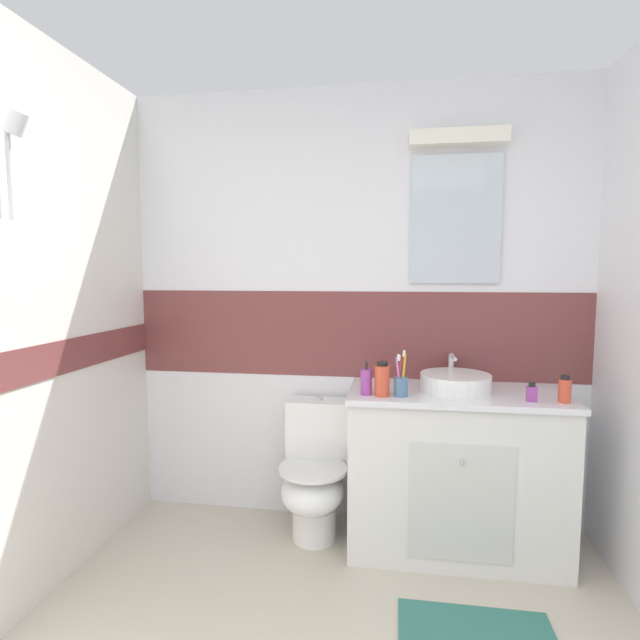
# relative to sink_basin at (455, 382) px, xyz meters

# --- Properties ---
(wall_back_tiled) EXTENTS (3.20, 0.20, 2.50)m
(wall_back_tiled) POSITION_rel_sink_basin_xyz_m (-0.54, 0.31, 0.36)
(wall_back_tiled) COLOR white
(wall_back_tiled) RESTS_ON ground_plane
(vanity_cabinet) EXTENTS (1.10, 0.54, 0.85)m
(vanity_cabinet) POSITION_rel_sink_basin_xyz_m (0.01, 0.00, -0.47)
(vanity_cabinet) COLOR silver
(vanity_cabinet) RESTS_ON ground_plane
(sink_basin) EXTENTS (0.36, 0.40, 0.17)m
(sink_basin) POSITION_rel_sink_basin_xyz_m (0.00, 0.00, 0.00)
(sink_basin) COLOR white
(sink_basin) RESTS_ON vanity_cabinet
(toilet) EXTENTS (0.37, 0.50, 0.75)m
(toilet) POSITION_rel_sink_basin_xyz_m (-0.73, 0.01, -0.55)
(toilet) COLOR white
(toilet) RESTS_ON ground_plane
(toothbrush_cup) EXTENTS (0.07, 0.07, 0.23)m
(toothbrush_cup) POSITION_rel_sink_basin_xyz_m (-0.28, -0.15, 0.01)
(toothbrush_cup) COLOR #4C7299
(toothbrush_cup) RESTS_ON vanity_cabinet
(soap_dispenser) EXTENTS (0.06, 0.06, 0.17)m
(soap_dispenser) POSITION_rel_sink_basin_xyz_m (-0.45, -0.14, 0.02)
(soap_dispenser) COLOR #993F99
(soap_dispenser) RESTS_ON vanity_cabinet
(lotion_bottle_short) EXTENTS (0.06, 0.06, 0.13)m
(lotion_bottle_short) POSITION_rel_sink_basin_xyz_m (0.48, -0.15, 0.01)
(lotion_bottle_short) COLOR #D84C33
(lotion_bottle_short) RESTS_ON vanity_cabinet
(perfume_flask_small) EXTENTS (0.04, 0.03, 0.09)m
(perfume_flask_small) POSITION_rel_sink_basin_xyz_m (0.33, -0.16, -0.01)
(perfume_flask_small) COLOR #993F99
(perfume_flask_small) RESTS_ON vanity_cabinet
(mouthwash_bottle) EXTENTS (0.08, 0.08, 0.17)m
(mouthwash_bottle) POSITION_rel_sink_basin_xyz_m (-0.37, -0.16, 0.03)
(mouthwash_bottle) COLOR #D84C33
(mouthwash_bottle) RESTS_ON vanity_cabinet
(bath_mat) EXTENTS (0.62, 0.36, 0.01)m
(bath_mat) POSITION_rel_sink_basin_xyz_m (0.03, -0.65, -0.89)
(bath_mat) COLOR #337266
(bath_mat) RESTS_ON ground_plane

